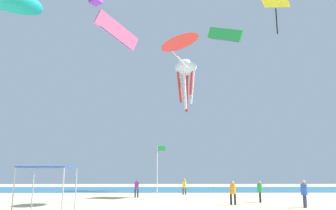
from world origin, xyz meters
name	(u,v)px	position (x,y,z in m)	size (l,w,h in m)	color
ocean_strip	(165,189)	(0.00, 29.05, 0.01)	(110.00, 18.10, 0.03)	#1E6B93
canopy_tent	(48,170)	(-6.94, -0.81, 2.37)	(2.63, 2.76, 2.53)	#B2B2B7
person_near_tent	(260,190)	(7.06, 6.24, 0.94)	(0.38, 0.42, 1.61)	black
person_leftmost	(184,185)	(1.87, 15.95, 0.97)	(0.40, 0.39, 1.66)	brown
person_central	(233,191)	(4.55, 4.22, 0.98)	(0.40, 0.39, 1.66)	black
person_rightmost	(137,187)	(-2.85, 12.05, 0.97)	(0.40, 0.39, 1.65)	#33384C
person_far_shore	(304,191)	(8.78, 2.11, 1.03)	(0.42, 0.42, 1.75)	#33384C
banner_flag	(158,170)	(-0.76, 3.52, 2.43)	(0.61, 0.06, 4.08)	silver
kite_parafoil_green	(225,35)	(8.62, 25.42, 22.07)	(4.72, 3.67, 3.41)	green
kite_delta_red	(179,39)	(0.87, 5.95, 13.11)	(3.32, 3.30, 2.88)	red
kite_diamond_yellow	(275,3)	(12.32, 14.46, 21.14)	(3.86, 3.88, 4.25)	yellow
kite_octopus_white	(186,70)	(2.91, 26.22, 16.91)	(4.50, 4.50, 7.52)	white
kite_parafoil_pink	(117,31)	(-3.90, 3.32, 12.62)	(3.10, 2.73, 2.37)	pink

